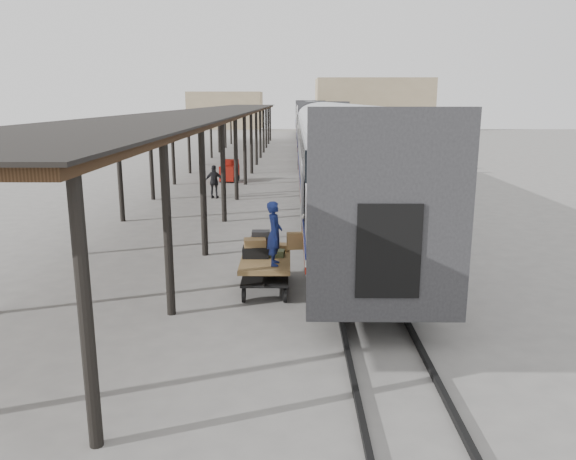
# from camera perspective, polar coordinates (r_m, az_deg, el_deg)

# --- Properties ---
(ground) EXTENTS (160.00, 160.00, 0.00)m
(ground) POSITION_cam_1_polar(r_m,az_deg,el_deg) (14.90, -5.01, -5.68)
(ground) COLOR slate
(ground) RESTS_ON ground
(train) EXTENTS (3.45, 76.01, 4.01)m
(train) POSITION_cam_1_polar(r_m,az_deg,el_deg) (47.91, 2.74, 10.62)
(train) COLOR silver
(train) RESTS_ON ground
(canopy) EXTENTS (4.90, 64.30, 4.15)m
(canopy) POSITION_cam_1_polar(r_m,az_deg,el_deg) (38.35, -6.80, 11.87)
(canopy) COLOR #422B19
(canopy) RESTS_ON ground
(rails) EXTENTS (1.54, 150.00, 0.12)m
(rails) POSITION_cam_1_polar(r_m,az_deg,el_deg) (48.30, 2.70, 7.50)
(rails) COLOR black
(rails) RESTS_ON ground
(building_far) EXTENTS (18.00, 10.00, 8.00)m
(building_far) POSITION_cam_1_polar(r_m,az_deg,el_deg) (92.89, 8.57, 12.51)
(building_far) COLOR tan
(building_far) RESTS_ON ground
(building_left) EXTENTS (12.00, 8.00, 6.00)m
(building_left) POSITION_cam_1_polar(r_m,az_deg,el_deg) (96.73, -6.34, 12.00)
(building_left) COLOR tan
(building_left) RESTS_ON ground
(baggage_cart) EXTENTS (1.27, 2.41, 0.86)m
(baggage_cart) POSITION_cam_1_polar(r_m,az_deg,el_deg) (14.41, -2.26, -3.59)
(baggage_cart) COLOR brown
(baggage_cart) RESTS_ON ground
(suitcase_stack) EXTENTS (1.24, 1.10, 0.59)m
(suitcase_stack) POSITION_cam_1_polar(r_m,az_deg,el_deg) (14.60, -2.80, -1.67)
(suitcase_stack) COLOR #3B3B3E
(suitcase_stack) RESTS_ON baggage_cart
(luggage_tug) EXTENTS (1.10, 1.56, 1.27)m
(luggage_tug) POSITION_cam_1_polar(r_m,az_deg,el_deg) (33.77, -5.95, 5.91)
(luggage_tug) COLOR maroon
(luggage_tug) RESTS_ON ground
(porter) EXTENTS (0.38, 0.57, 1.57)m
(porter) POSITION_cam_1_polar(r_m,az_deg,el_deg) (13.51, -1.38, -0.34)
(porter) COLOR navy
(porter) RESTS_ON baggage_cart
(pedestrian) EXTENTS (0.99, 0.47, 1.64)m
(pedestrian) POSITION_cam_1_polar(r_m,az_deg,el_deg) (28.01, -7.48, 4.88)
(pedestrian) COLOR black
(pedestrian) RESTS_ON ground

